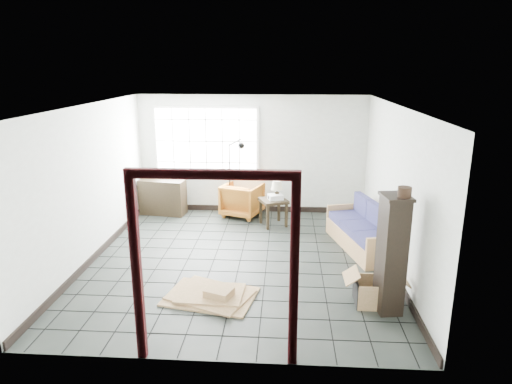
# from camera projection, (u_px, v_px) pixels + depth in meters

# --- Properties ---
(ground) EXTENTS (5.50, 5.50, 0.00)m
(ground) POSITION_uv_depth(u_px,v_px,m) (240.00, 260.00, 7.76)
(ground) COLOR black
(ground) RESTS_ON ground
(room_shell) EXTENTS (5.02, 5.52, 2.61)m
(room_shell) POSITION_uv_depth(u_px,v_px,m) (239.00, 164.00, 7.33)
(room_shell) COLOR beige
(room_shell) RESTS_ON ground
(window_panel) EXTENTS (2.32, 0.08, 1.52)m
(window_panel) POSITION_uv_depth(u_px,v_px,m) (206.00, 141.00, 9.99)
(window_panel) COLOR silver
(window_panel) RESTS_ON ground
(doorway_trim) EXTENTS (1.80, 0.08, 2.20)m
(doorway_trim) POSITION_uv_depth(u_px,v_px,m) (214.00, 245.00, 4.79)
(doorway_trim) COLOR #340C0E
(doorway_trim) RESTS_ON ground
(futon_sofa) EXTENTS (1.16, 1.98, 0.82)m
(futon_sofa) POSITION_uv_depth(u_px,v_px,m) (366.00, 232.00, 8.21)
(futon_sofa) COLOR #9D6547
(futon_sofa) RESTS_ON ground
(armchair) EXTENTS (0.97, 0.94, 0.80)m
(armchair) POSITION_uv_depth(u_px,v_px,m) (242.00, 198.00, 9.97)
(armchair) COLOR #915215
(armchair) RESTS_ON ground
(side_table) EXTENTS (0.67, 0.67, 0.56)m
(side_table) POSITION_uv_depth(u_px,v_px,m) (273.00, 204.00, 9.35)
(side_table) COLOR black
(side_table) RESTS_ON ground
(table_lamp) EXTENTS (0.31, 0.31, 0.37)m
(table_lamp) POSITION_uv_depth(u_px,v_px,m) (277.00, 186.00, 9.32)
(table_lamp) COLOR black
(table_lamp) RESTS_ON side_table
(projector) EXTENTS (0.34, 0.30, 0.10)m
(projector) POSITION_uv_depth(u_px,v_px,m) (275.00, 197.00, 9.30)
(projector) COLOR silver
(projector) RESTS_ON side_table
(floor_lamp) EXTENTS (0.52, 0.34, 1.70)m
(floor_lamp) POSITION_uv_depth(u_px,v_px,m) (235.00, 175.00, 9.84)
(floor_lamp) COLOR black
(floor_lamp) RESTS_ON ground
(console_shelf) EXTENTS (1.04, 0.53, 0.78)m
(console_shelf) POSITION_uv_depth(u_px,v_px,m) (163.00, 197.00, 10.08)
(console_shelf) COLOR black
(console_shelf) RESTS_ON ground
(tall_shelf) EXTENTS (0.40, 0.48, 1.62)m
(tall_shelf) POSITION_uv_depth(u_px,v_px,m) (391.00, 253.00, 5.98)
(tall_shelf) COLOR black
(tall_shelf) RESTS_ON ground
(pot) EXTENTS (0.18, 0.18, 0.13)m
(pot) POSITION_uv_depth(u_px,v_px,m) (405.00, 192.00, 5.67)
(pot) COLOR black
(pot) RESTS_ON tall_shelf
(open_box) EXTENTS (0.87, 0.44, 0.49)m
(open_box) POSITION_uv_depth(u_px,v_px,m) (375.00, 292.00, 6.31)
(open_box) COLOR olive
(open_box) RESTS_ON ground
(cardboard_pile) EXTENTS (1.40, 1.17, 0.18)m
(cardboard_pile) POSITION_uv_depth(u_px,v_px,m) (212.00, 295.00, 6.50)
(cardboard_pile) COLOR olive
(cardboard_pile) RESTS_ON ground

